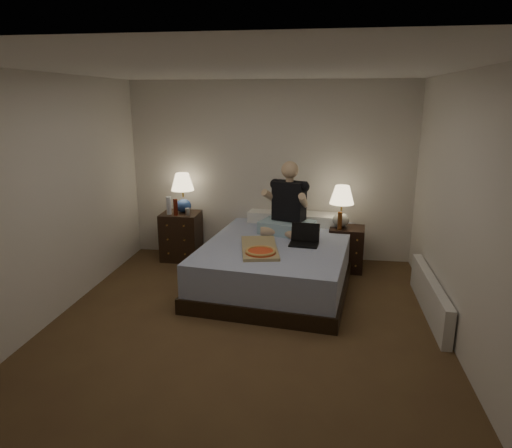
% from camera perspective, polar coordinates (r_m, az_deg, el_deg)
% --- Properties ---
extents(floor, '(4.00, 4.50, 0.00)m').
position_cam_1_polar(floor, '(4.74, -1.62, -12.86)').
color(floor, brown).
rests_on(floor, ground).
extents(ceiling, '(4.00, 4.50, 0.00)m').
position_cam_1_polar(ceiling, '(4.19, -1.89, 18.88)').
color(ceiling, white).
rests_on(ceiling, ground).
extents(wall_back, '(4.00, 0.00, 2.50)m').
position_cam_1_polar(wall_back, '(6.48, 1.74, 6.56)').
color(wall_back, silver).
rests_on(wall_back, ground).
extents(wall_front, '(4.00, 0.00, 2.50)m').
position_cam_1_polar(wall_front, '(2.24, -12.02, -11.39)').
color(wall_front, silver).
rests_on(wall_front, ground).
extents(wall_left, '(0.00, 4.50, 2.50)m').
position_cam_1_polar(wall_left, '(5.04, -24.77, 2.57)').
color(wall_left, silver).
rests_on(wall_left, ground).
extents(wall_right, '(0.00, 4.50, 2.50)m').
position_cam_1_polar(wall_right, '(4.42, 24.74, 0.94)').
color(wall_right, silver).
rests_on(wall_right, ground).
extents(bed, '(1.93, 2.41, 0.56)m').
position_cam_1_polar(bed, '(5.70, 2.72, -4.82)').
color(bed, '#5367A6').
rests_on(bed, floor).
extents(nightstand_left, '(0.53, 0.47, 0.68)m').
position_cam_1_polar(nightstand_left, '(6.64, -9.31, -1.47)').
color(nightstand_left, black).
rests_on(nightstand_left, floor).
extents(nightstand_right, '(0.49, 0.45, 0.59)m').
position_cam_1_polar(nightstand_right, '(6.28, 11.21, -3.01)').
color(nightstand_right, black).
rests_on(nightstand_right, floor).
extents(lamp_left, '(0.38, 0.38, 0.56)m').
position_cam_1_polar(lamp_left, '(6.53, -9.12, 3.86)').
color(lamp_left, navy).
rests_on(lamp_left, nightstand_left).
extents(lamp_right, '(0.35, 0.35, 0.56)m').
position_cam_1_polar(lamp_right, '(6.13, 10.63, 2.16)').
color(lamp_right, gray).
rests_on(lamp_right, nightstand_right).
extents(water_bottle, '(0.07, 0.07, 0.25)m').
position_cam_1_polar(water_bottle, '(6.48, -10.83, 2.28)').
color(water_bottle, silver).
rests_on(water_bottle, nightstand_left).
extents(soda_can, '(0.07, 0.07, 0.10)m').
position_cam_1_polar(soda_can, '(6.40, -8.55, 1.53)').
color(soda_can, '#B8B8B3').
rests_on(soda_can, nightstand_left).
extents(beer_bottle_left, '(0.06, 0.06, 0.23)m').
position_cam_1_polar(beer_bottle_left, '(6.41, -10.02, 2.09)').
color(beer_bottle_left, '#56180C').
rests_on(beer_bottle_left, nightstand_left).
extents(beer_bottle_right, '(0.06, 0.06, 0.23)m').
position_cam_1_polar(beer_bottle_right, '(6.06, 10.43, 0.41)').
color(beer_bottle_right, '#5D2D0D').
rests_on(beer_bottle_right, nightstand_right).
extents(person, '(0.80, 0.71, 0.93)m').
position_cam_1_polar(person, '(5.84, 3.99, 3.26)').
color(person, black).
rests_on(person, bed).
extents(laptop, '(0.37, 0.31, 0.24)m').
position_cam_1_polar(laptop, '(5.44, 6.02, -1.45)').
color(laptop, black).
rests_on(laptop, bed).
extents(pizza_box, '(0.54, 0.82, 0.08)m').
position_cam_1_polar(pizza_box, '(5.08, 0.57, -3.56)').
color(pizza_box, tan).
rests_on(pizza_box, bed).
extents(radiator, '(0.10, 1.60, 0.40)m').
position_cam_1_polar(radiator, '(5.30, 20.90, -8.40)').
color(radiator, silver).
rests_on(radiator, floor).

